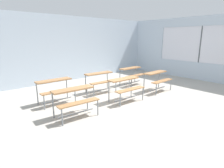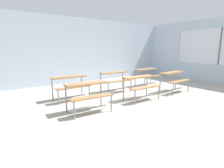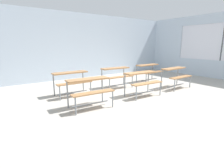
{
  "view_description": "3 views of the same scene",
  "coord_description": "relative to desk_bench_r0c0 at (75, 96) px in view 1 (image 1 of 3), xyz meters",
  "views": [
    {
      "loc": [
        -4.01,
        -3.49,
        2.03
      ],
      "look_at": [
        0.01,
        1.18,
        0.46
      ],
      "focal_mm": 29.31,
      "sensor_mm": 36.0,
      "label": 1
    },
    {
      "loc": [
        -3.8,
        -3.3,
        1.6
      ],
      "look_at": [
        -0.47,
        1.39,
        0.43
      ],
      "focal_mm": 28.0,
      "sensor_mm": 36.0,
      "label": 2
    },
    {
      "loc": [
        -3.8,
        -3.3,
        1.6
      ],
      "look_at": [
        -0.79,
        1.01,
        0.4
      ],
      "focal_mm": 28.0,
      "sensor_mm": 36.0,
      "label": 3
    }
  ],
  "objects": [
    {
      "name": "desk_bench_r0c0",
      "position": [
        0.0,
        0.0,
        0.0
      ],
      "size": [
        1.13,
        0.65,
        0.74
      ],
      "rotation": [
        0.0,
        0.0,
        -0.05
      ],
      "color": "#A87547",
      "rests_on": "ground"
    },
    {
      "name": "ground",
      "position": [
        1.81,
        -0.54,
        -0.59
      ],
      "size": [
        10.0,
        9.0,
        0.05
      ],
      "primitive_type": "cube",
      "color": "#ADA89E"
    },
    {
      "name": "desk_bench_r0c2",
      "position": [
        3.58,
        0.02,
        0.0
      ],
      "size": [
        1.12,
        0.63,
        0.74
      ],
      "rotation": [
        0.0,
        0.0,
        0.03
      ],
      "color": "#A87547",
      "rests_on": "ground"
    },
    {
      "name": "desk_bench_r0c1",
      "position": [
        1.85,
        -0.0,
        0.0
      ],
      "size": [
        1.12,
        0.63,
        0.74
      ],
      "rotation": [
        0.0,
        0.0,
        -0.04
      ],
      "color": "#A87547",
      "rests_on": "ground"
    },
    {
      "name": "wall_back",
      "position": [
        1.81,
        3.96,
        0.94
      ],
      "size": [
        10.0,
        0.12,
        3.0
      ],
      "primitive_type": "cube",
      "color": "silver",
      "rests_on": "ground"
    },
    {
      "name": "wall_right",
      "position": [
        6.81,
        -0.67,
        0.88
      ],
      "size": [
        0.12,
        9.0,
        3.0
      ],
      "color": "silver",
      "rests_on": "ground"
    },
    {
      "name": "desk_bench_r1c1",
      "position": [
        1.83,
        1.31,
        0.0
      ],
      "size": [
        1.13,
        0.64,
        0.74
      ],
      "rotation": [
        0.0,
        0.0,
        -0.05
      ],
      "color": "#A87547",
      "rests_on": "ground"
    },
    {
      "name": "desk_bench_r1c2",
      "position": [
        3.59,
        1.36,
        0.0
      ],
      "size": [
        1.12,
        0.62,
        0.74
      ],
      "rotation": [
        0.0,
        0.0,
        0.03
      ],
      "color": "#A87547",
      "rests_on": "ground"
    },
    {
      "name": "desk_bench_r1c0",
      "position": [
        0.05,
        1.29,
        0.0
      ],
      "size": [
        1.1,
        0.59,
        0.74
      ],
      "rotation": [
        0.0,
        0.0,
        -0.0
      ],
      "color": "#A87547",
      "rests_on": "ground"
    }
  ]
}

